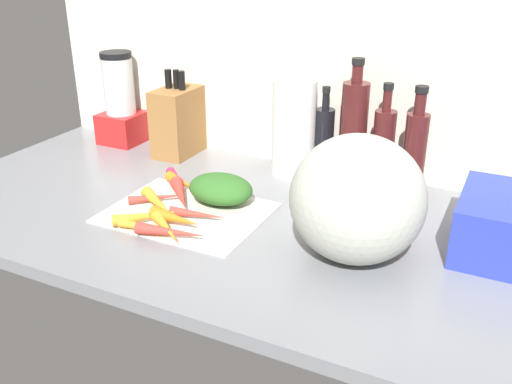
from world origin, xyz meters
TOP-DOWN VIEW (x-y plane):
  - ground_plane at (0.00, 0.00)cm, footprint 170.00×80.00cm
  - wall_back at (0.00, 38.50)cm, footprint 170.00×3.00cm
  - cutting_board at (-14.00, -5.36)cm, footprint 37.25×28.99cm
  - carrot_0 at (-18.13, -1.61)cm, footprint 13.07×14.29cm
  - carrot_1 at (-9.20, -8.04)cm, footprint 14.07×4.82cm
  - carrot_2 at (-20.47, -7.73)cm, footprint 14.73×10.85cm
  - carrot_3 at (-23.11, -3.92)cm, footprint 12.86×11.10cm
  - carrot_4 at (-22.62, 5.83)cm, footprint 11.96×6.95cm
  - carrot_5 at (-15.15, -18.31)cm, footprint 16.00×3.86cm
  - carrot_6 at (-25.13, 7.50)cm, footprint 11.13×9.39cm
  - carrot_7 at (-18.97, -14.29)cm, footprint 13.27×13.14cm
  - carrot_8 at (-12.01, -17.12)cm, footprint 13.61×11.07cm
  - carrot_9 at (-12.01, -13.09)cm, footprint 13.12×4.14cm
  - carrot_10 at (-9.62, -18.39)cm, footprint 16.58×6.16cm
  - carrot_greens_pile at (-9.08, 2.54)cm, footprint 16.50×12.69cm
  - winter_squash at (27.87, -7.25)cm, footprint 27.29×26.69cm
  - knife_block at (-38.63, 29.08)cm, footprint 10.15×16.29cm
  - blender_appliance at (-60.98, 30.30)cm, footprint 12.70×12.70cm
  - paper_towel_roll at (-1.13, 29.50)cm, footprint 11.88×11.88cm
  - bottle_0 at (6.76, 32.15)cm, footprint 5.27×5.27cm
  - bottle_1 at (15.45, 29.88)cm, footprint 7.05×7.05cm
  - bottle_2 at (23.73, 29.11)cm, footprint 5.57×5.57cm
  - bottle_3 at (31.90, 28.07)cm, footprint 5.69×5.69cm

SIDE VIEW (x-z plane):
  - ground_plane at x=0.00cm, z-range -3.00..0.00cm
  - cutting_board at x=-14.00cm, z-range 0.00..0.80cm
  - carrot_3 at x=-23.11cm, z-range 0.80..2.81cm
  - carrot_5 at x=-15.15cm, z-range 0.80..2.87cm
  - carrot_1 at x=-9.20cm, z-range 0.80..3.13cm
  - carrot_6 at x=-25.13cm, z-range 0.80..3.37cm
  - carrot_10 at x=-9.62cm, z-range 0.80..3.59cm
  - carrot_7 at x=-18.97cm, z-range 0.80..3.60cm
  - carrot_4 at x=-22.62cm, z-range 0.80..3.62cm
  - carrot_8 at x=-12.01cm, z-range 0.80..3.73cm
  - carrot_2 at x=-20.47cm, z-range 0.80..3.88cm
  - carrot_9 at x=-12.01cm, z-range 0.80..4.26cm
  - carrot_0 at x=-18.13cm, z-range 0.80..4.37cm
  - carrot_greens_pile at x=-9.08cm, z-range 0.80..7.78cm
  - bottle_0 at x=6.76cm, z-range -2.53..22.51cm
  - knife_block at x=-38.63cm, z-range -2.51..23.21cm
  - bottle_2 at x=23.73cm, z-range -2.74..25.59cm
  - bottle_3 at x=31.90cm, z-range -2.36..26.34cm
  - blender_appliance at x=-60.98cm, z-range -1.96..27.01cm
  - winter_squash at x=27.87cm, z-range 0.00..26.24cm
  - paper_towel_roll at x=-1.13cm, z-range 0.00..26.56cm
  - bottle_1 at x=15.45cm, z-range -2.45..31.12cm
  - wall_back at x=0.00cm, z-range 0.00..60.00cm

